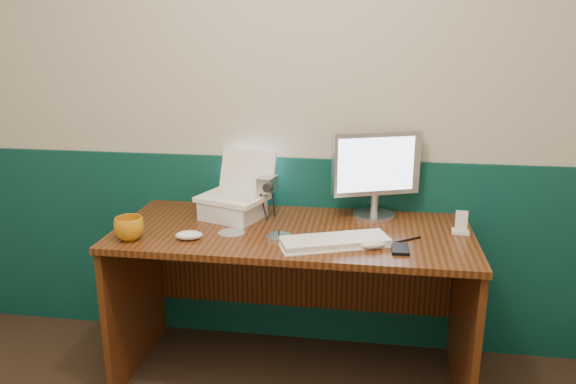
% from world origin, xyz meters
% --- Properties ---
extents(back_wall, '(3.50, 0.04, 2.50)m').
position_xyz_m(back_wall, '(0.00, 1.75, 1.25)').
color(back_wall, beige).
rests_on(back_wall, ground).
extents(wainscot, '(3.48, 0.02, 1.00)m').
position_xyz_m(wainscot, '(0.00, 1.74, 0.50)').
color(wainscot, '#07322C').
rests_on(wainscot, ground).
extents(desk, '(1.60, 0.70, 0.75)m').
position_xyz_m(desk, '(0.17, 1.38, 0.38)').
color(desk, '#341B09').
rests_on(desk, ground).
extents(laptop_riser, '(0.32, 0.29, 0.09)m').
position_xyz_m(laptop_riser, '(-0.13, 1.50, 0.79)').
color(laptop_riser, silver).
rests_on(laptop_riser, desk).
extents(laptop, '(0.36, 0.31, 0.25)m').
position_xyz_m(laptop, '(-0.13, 1.50, 0.96)').
color(laptop, white).
rests_on(laptop, laptop_riser).
extents(monitor, '(0.44, 0.26, 0.42)m').
position_xyz_m(monitor, '(0.53, 1.62, 0.96)').
color(monitor, '#B7B7BC').
rests_on(monitor, desk).
extents(keyboard, '(0.47, 0.30, 0.03)m').
position_xyz_m(keyboard, '(0.37, 1.22, 0.76)').
color(keyboard, white).
rests_on(keyboard, desk).
extents(mouse_right, '(0.13, 0.10, 0.04)m').
position_xyz_m(mouse_right, '(0.53, 1.21, 0.77)').
color(mouse_right, white).
rests_on(mouse_right, desk).
extents(mouse_left, '(0.13, 0.09, 0.04)m').
position_xyz_m(mouse_left, '(-0.25, 1.19, 0.77)').
color(mouse_left, white).
rests_on(mouse_left, desk).
extents(mug, '(0.16, 0.16, 0.10)m').
position_xyz_m(mug, '(-0.50, 1.15, 0.80)').
color(mug, '#C37812').
rests_on(mug, desk).
extents(camcorder, '(0.13, 0.16, 0.22)m').
position_xyz_m(camcorder, '(0.03, 1.53, 0.86)').
color(camcorder, '#B9B8BD').
rests_on(camcorder, desk).
extents(cd_spindle, '(0.11, 0.11, 0.02)m').
position_xyz_m(cd_spindle, '(0.13, 1.24, 0.76)').
color(cd_spindle, silver).
rests_on(cd_spindle, desk).
extents(cd_loose_a, '(0.12, 0.12, 0.00)m').
position_xyz_m(cd_loose_a, '(-0.09, 1.30, 0.75)').
color(cd_loose_a, silver).
rests_on(cd_loose_a, desk).
extents(pen, '(0.13, 0.10, 0.01)m').
position_xyz_m(pen, '(0.67, 1.31, 0.75)').
color(pen, black).
rests_on(pen, desk).
extents(papers, '(0.19, 0.16, 0.00)m').
position_xyz_m(papers, '(0.49, 1.36, 0.75)').
color(papers, white).
rests_on(papers, desk).
extents(dock, '(0.08, 0.06, 0.01)m').
position_xyz_m(dock, '(0.91, 1.45, 0.76)').
color(dock, white).
rests_on(dock, desk).
extents(music_player, '(0.05, 0.03, 0.09)m').
position_xyz_m(music_player, '(0.91, 1.45, 0.81)').
color(music_player, silver).
rests_on(music_player, dock).
extents(pda, '(0.07, 0.12, 0.01)m').
position_xyz_m(pda, '(0.64, 1.20, 0.76)').
color(pda, black).
rests_on(pda, desk).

